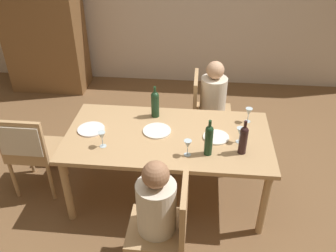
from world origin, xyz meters
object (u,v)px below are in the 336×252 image
Objects in this scene: wine_bottle_short_olive at (243,139)px; wine_glass_far at (240,132)px; wine_bottle_dark_red at (209,139)px; wine_glass_near_left at (102,136)px; wine_bottle_tall_green at (155,103)px; dining_table at (168,142)px; dinner_plate_guest_left at (216,137)px; dinner_plate_guest_right at (157,131)px; handbag at (54,156)px; chair_near at (168,223)px; wine_glass_centre at (188,145)px; person_woman_host at (153,212)px; chair_far_right at (205,108)px; person_man_bearded at (215,100)px; armoire_cabinet at (41,17)px; dinner_plate_host at (91,129)px; chair_left_end at (27,146)px; wine_glass_near_right at (249,112)px.

wine_bottle_short_olive is 0.16m from wine_glass_far.
wine_bottle_dark_red is 2.26× the size of wine_glass_near_left.
wine_bottle_tall_green is 0.77m from wine_bottle_dark_red.
dining_table is 7.93× the size of dinner_plate_guest_left.
dinner_plate_guest_right is (-0.47, 0.29, -0.15)m from wine_bottle_dark_red.
dinner_plate_guest_right reaches higher than handbag.
dining_table is 5.79× the size of wine_bottle_tall_green.
wine_glass_near_left is at bearing 45.01° from chair_near.
dinner_plate_guest_right is (0.05, -0.27, -0.14)m from wine_bottle_tall_green.
chair_near reaches higher than handbag.
wine_bottle_short_olive is at bearing -15.46° from handbag.
wine_glass_centre is 0.38m from dinner_plate_guest_left.
person_woman_host is 3.38× the size of wine_bottle_tall_green.
person_man_bearded reaches higher than chair_far_right.
armoire_cabinet is 3.64m from wine_bottle_short_olive.
armoire_cabinet is at bearing 121.20° from wine_glass_near_left.
chair_near and chair_far_right have the same top height.
wine_glass_near_left is at bearing -125.93° from wine_bottle_tall_green.
person_man_bearded is at bearing 35.83° from dinner_plate_host.
chair_near is 0.77m from wine_bottle_dark_red.
wine_bottle_short_olive reaches higher than dinner_plate_guest_left.
wine_bottle_short_olive is (0.32, -1.06, 0.34)m from chair_far_right.
chair_left_end is at bearing -174.66° from dining_table.
chair_far_right is 6.17× the size of wine_glass_near_left.
chair_far_right is 6.17× the size of wine_glass_centre.
wine_bottle_tall_green is at bearing 155.64° from wine_glass_far.
wine_glass_near_left reaches higher than handbag.
dinner_plate_guest_right is at bearing -34.43° from person_man_bearded.
wine_glass_near_right is 0.59× the size of dinner_plate_host.
wine_bottle_tall_green is at bearing 147.57° from wine_bottle_short_olive.
wine_glass_far is at bearing -2.43° from dinner_plate_host.
wine_glass_near_left reaches higher than dinner_plate_guest_right.
wine_glass_near_left is 0.59× the size of dinner_plate_host.
wine_glass_far is (2.69, -2.28, -0.26)m from armoire_cabinet.
chair_left_end is 0.68m from handbag.
person_woman_host is 1.22m from wine_bottle_tall_green.
dinner_plate_host is (-0.73, 0.01, 0.08)m from dining_table.
wine_bottle_dark_red reaches higher than wine_glass_near_left.
wine_bottle_dark_red is (0.39, 0.62, 0.24)m from person_woman_host.
chair_left_end is at bearing -168.37° from wine_glass_near_right.
dinner_plate_guest_right is 1.40m from handbag.
dining_table is 5.90× the size of wine_bottle_short_olive.
person_woman_host is at bearing -91.69° from dining_table.
dining_table is (2.05, -2.24, -0.44)m from armoire_cabinet.
wine_bottle_dark_red reaches higher than chair_far_right.
person_woman_host is at bearing 90.00° from chair_near.
person_woman_host is at bearing -135.50° from wine_bottle_short_olive.
wine_glass_near_right is at bearing -1.03° from wine_bottle_tall_green.
person_man_bearded is 4.33× the size of dinner_plate_host.
dining_table is at bearing -1.69° from person_woman_host.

